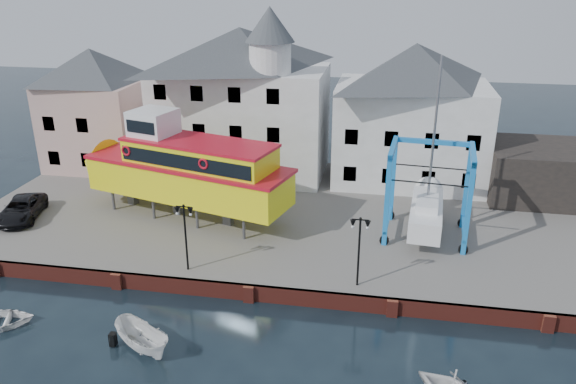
# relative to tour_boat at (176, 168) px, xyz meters

# --- Properties ---
(ground) EXTENTS (140.00, 140.00, 0.00)m
(ground) POSITION_rel_tour_boat_xyz_m (7.36, -8.82, -4.54)
(ground) COLOR black
(ground) RESTS_ON ground
(hardstanding) EXTENTS (44.00, 22.00, 1.00)m
(hardstanding) POSITION_rel_tour_boat_xyz_m (7.36, 2.18, -4.04)
(hardstanding) COLOR slate
(hardstanding) RESTS_ON ground
(quay_wall) EXTENTS (44.00, 0.47, 1.00)m
(quay_wall) POSITION_rel_tour_boat_xyz_m (7.36, -8.72, -4.04)
(quay_wall) COLOR maroon
(quay_wall) RESTS_ON ground
(building_pink) EXTENTS (8.00, 7.00, 10.30)m
(building_pink) POSITION_rel_tour_boat_xyz_m (-10.64, 9.18, 1.61)
(building_pink) COLOR #CA9D96
(building_pink) RESTS_ON hardstanding
(building_white_main) EXTENTS (14.00, 8.30, 14.00)m
(building_white_main) POSITION_rel_tour_boat_xyz_m (2.49, 9.57, 2.81)
(building_white_main) COLOR silver
(building_white_main) RESTS_ON hardstanding
(building_white_right) EXTENTS (12.00, 8.00, 11.20)m
(building_white_right) POSITION_rel_tour_boat_xyz_m (16.36, 10.17, 2.06)
(building_white_right) COLOR silver
(building_white_right) RESTS_ON hardstanding
(shed_dark) EXTENTS (8.00, 7.00, 4.00)m
(shed_dark) POSITION_rel_tour_boat_xyz_m (26.36, 8.18, -1.54)
(shed_dark) COLOR black
(shed_dark) RESTS_ON hardstanding
(lamp_post_left) EXTENTS (1.12, 0.32, 4.20)m
(lamp_post_left) POSITION_rel_tour_boat_xyz_m (3.36, -7.62, -0.36)
(lamp_post_left) COLOR black
(lamp_post_left) RESTS_ON hardstanding
(lamp_post_right) EXTENTS (1.12, 0.32, 4.20)m
(lamp_post_right) POSITION_rel_tour_boat_xyz_m (13.36, -7.62, -0.36)
(lamp_post_right) COLOR black
(lamp_post_right) RESTS_ON hardstanding
(tour_boat) EXTENTS (17.68, 8.58, 7.50)m
(tour_boat) POSITION_rel_tour_boat_xyz_m (0.00, 0.00, 0.00)
(tour_boat) COLOR #59595E
(tour_boat) RESTS_ON hardstanding
(travel_lift) EXTENTS (5.85, 7.95, 11.79)m
(travel_lift) POSITION_rel_tour_boat_xyz_m (17.44, 0.16, -1.56)
(travel_lift) COLOR #147BC4
(travel_lift) RESTS_ON hardstanding
(van) EXTENTS (3.66, 5.58, 1.43)m
(van) POSITION_rel_tour_boat_xyz_m (-10.70, -2.74, -2.82)
(van) COLOR black
(van) RESTS_ON hardstanding
(motorboat_a) EXTENTS (4.08, 3.34, 1.51)m
(motorboat_a) POSITION_rel_tour_boat_xyz_m (3.22, -13.96, -4.54)
(motorboat_a) COLOR white
(motorboat_a) RESTS_ON ground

